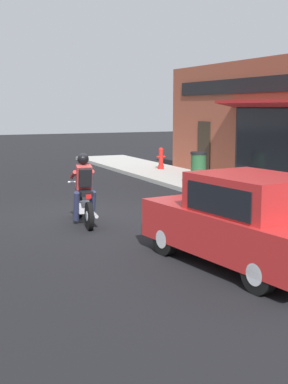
# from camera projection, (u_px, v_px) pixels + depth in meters

# --- Properties ---
(ground_plane) EXTENTS (80.00, 80.00, 0.00)m
(ground_plane) POSITION_uv_depth(u_px,v_px,m) (91.00, 217.00, 13.03)
(ground_plane) COLOR black
(sidewalk_curb) EXTENTS (2.60, 22.00, 0.14)m
(sidewalk_curb) POSITION_uv_depth(u_px,v_px,m) (209.00, 185.00, 17.78)
(sidewalk_curb) COLOR #ADAAA3
(sidewalk_curb) RESTS_ON ground
(storefront_building) EXTENTS (1.25, 11.88, 4.20)m
(storefront_building) POSITION_uv_depth(u_px,v_px,m) (263.00, 124.00, 17.39)
(storefront_building) COLOR brown
(storefront_building) RESTS_ON ground
(motorcycle_with_rider) EXTENTS (0.63, 2.02, 1.62)m
(motorcycle_with_rider) POSITION_uv_depth(u_px,v_px,m) (84.00, 194.00, 12.16)
(motorcycle_with_rider) COLOR black
(motorcycle_with_rider) RESTS_ON ground
(car_hatchback) EXTENTS (2.11, 3.96, 1.57)m
(car_hatchback) POSITION_uv_depth(u_px,v_px,m) (244.00, 222.00, 8.86)
(car_hatchback) COLOR black
(car_hatchback) RESTS_ON ground
(trash_bin) EXTENTS (0.56, 0.56, 0.98)m
(trash_bin) POSITION_uv_depth(u_px,v_px,m) (198.00, 166.00, 18.43)
(trash_bin) COLOR #23512D
(trash_bin) RESTS_ON sidewalk_curb
(fire_hydrant) EXTENTS (0.36, 0.24, 0.88)m
(fire_hydrant) POSITION_uv_depth(u_px,v_px,m) (161.00, 158.00, 21.75)
(fire_hydrant) COLOR red
(fire_hydrant) RESTS_ON sidewalk_curb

